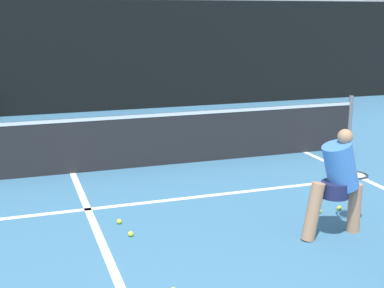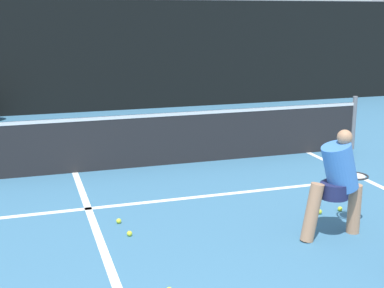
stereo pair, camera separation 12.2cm
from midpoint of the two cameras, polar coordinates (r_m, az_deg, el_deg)
The scene contains 11 objects.
court_service_line at distance 7.64m, azimuth -10.56°, elevation -6.79°, with size 8.25×0.10×0.01m, color white.
court_center_mark at distance 6.72m, azimuth -9.44°, elevation -9.65°, with size 0.10×5.67×0.01m, color white.
net at distance 9.25m, azimuth -12.17°, elevation 0.03°, with size 11.09×0.09×1.07m.
fence_back at distance 14.95m, azimuth -14.71°, elevation 8.94°, with size 24.00×0.06×3.07m.
player_practicing at distance 6.65m, azimuth 15.78°, elevation -3.80°, with size 1.11×0.66×1.33m.
tennis_ball_scattered_0 at distance 6.66m, azimuth -6.15°, elevation -9.47°, with size 0.07×0.07×0.07m, color #D1E033.
tennis_ball_scattered_2 at distance 7.71m, azimuth 15.95°, elevation -6.66°, with size 0.07×0.07×0.07m, color #D1E033.
tennis_ball_scattered_6 at distance 7.05m, azimuth -7.32°, elevation -8.15°, with size 0.07×0.07×0.07m, color #D1E033.
tennis_ball_scattered_7 at distance 7.53m, azimuth 13.91°, elevation -7.03°, with size 0.07×0.07×0.07m, color #D1E033.
parked_car at distance 18.89m, azimuth -9.70°, elevation 7.32°, with size 1.68×4.14×1.48m.
building_far at distance 27.26m, azimuth -16.45°, elevation 13.40°, with size 36.00×2.40×5.56m, color beige.
Camera 2 is at (-0.76, -2.10, 2.64)m, focal length 50.00 mm.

